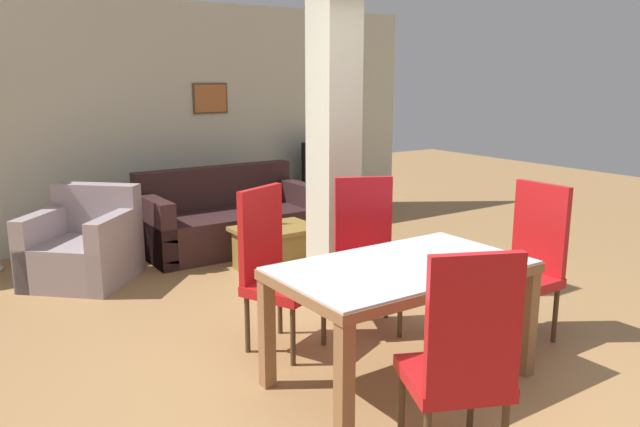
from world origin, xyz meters
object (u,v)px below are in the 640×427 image
Objects in this scene: dining_chair_far_left at (274,265)px; armchair at (84,249)px; dining_chair_far_right at (366,250)px; dining_chair_near_left at (462,358)px; coffee_table at (276,248)px; tv_screen at (326,160)px; bottle at (270,214)px; dining_chair_head_right at (528,259)px; sofa at (228,222)px; tv_stand at (326,198)px; dining_table at (401,290)px.

dining_chair_far_left is 2.38m from armchair.
dining_chair_far_right and dining_chair_near_left have the same top height.
coffee_table is at bearing -143.81° from dining_chair_far_left.
tv_screen reaches higher than coffee_table.
bottle is 0.28× the size of tv_screen.
dining_chair_head_right is 4.18× the size of bottle.
dining_chair_head_right is 0.95× the size of armchair.
bottle is at bearing 79.95° from coffee_table.
dining_chair_far_right reaches higher than bottle.
bottle is at bearing 95.41° from sofa.
dining_chair_head_right is at bearing 169.82° from armchair.
bottle is (0.08, -0.81, 0.23)m from sofa.
armchair is (-0.74, 2.24, -0.29)m from dining_chair_far_left.
tv_screen reaches higher than armchair.
tv_stand is 1.18× the size of tv_screen.
dining_chair_head_right is at bearing 52.57° from dining_chair_near_left.
sofa is 2.37× the size of coffee_table.
dining_chair_near_left is 5.56m from tv_screen.
tv_stand is at bearing -95.08° from dining_chair_far_right.
sofa reaches higher than armchair.
tv_stand is 0.51m from tv_screen.
dining_chair_far_left is at bearing 21.31° from dining_chair_far_right.
dining_chair_near_left is 3.55m from bottle.
tv_screen is at bearing -153.12° from dining_chair_far_left.
dining_chair_far_right reaches higher than sofa.
sofa is 1.55× the size of armchair.
dining_chair_near_left is 3.42m from coffee_table.
dining_table is 1.37× the size of dining_chair_head_right.
dining_chair_far_left is (0.00, 1.74, 0.00)m from dining_chair_near_left.
armchair reaches higher than coffee_table.
dining_chair_near_left reaches higher than sofa.
coffee_table is at bearing 15.73° from dining_chair_head_right.
dining_chair_far_right is at bearing 44.36° from dining_chair_head_right.
dining_table is at bearing 90.00° from dining_chair_near_left.
dining_table is 4.63m from tv_stand.
sofa is (0.08, 2.55, -0.29)m from dining_chair_far_right.
dining_chair_near_left is 1.74m from dining_chair_far_left.
sofa is at bearing -66.96° from dining_chair_far_right.
dining_table is 1.29× the size of armchair.
sofa is 1.95m from tv_screen.
sofa is at bearing 102.83° from dining_chair_near_left.
armchair is (-1.59, -0.26, -0.00)m from sofa.
dining_chair_far_right reaches higher than tv_stand.
dining_chair_head_right reaches higher than dining_table.
coffee_table is (0.13, 1.59, -0.37)m from dining_chair_far_right.
dining_chair_far_left is (-0.77, 0.05, 0.00)m from dining_chair_far_right.
dining_chair_far_left is 0.61× the size of sofa.
tv_stand is at bearing 86.06° from dining_chair_near_left.
sofa is at bearing 93.09° from coffee_table.
armchair is at bearing 109.81° from dining_table.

